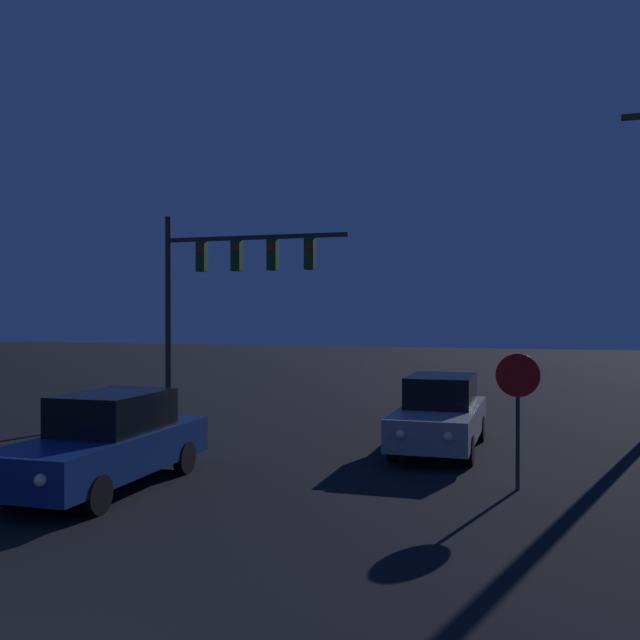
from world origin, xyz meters
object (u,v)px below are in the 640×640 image
car_far (440,414)px  stop_sign (518,394)px  traffic_signal_mast (224,274)px  car_near (108,442)px

car_far → stop_sign: size_ratio=2.02×
car_far → traffic_signal_mast: bearing=-26.0°
car_near → traffic_signal_mast: (-1.73, 8.46, 3.38)m
car_near → traffic_signal_mast: bearing=-79.5°
car_far → car_near: bearing=45.8°
car_near → car_far: bearing=-135.2°
stop_sign → car_near: bearing=-163.9°
traffic_signal_mast → stop_sign: 11.00m
car_far → stop_sign: bearing=118.3°
car_near → traffic_signal_mast: 9.28m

